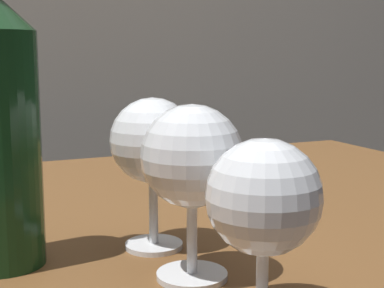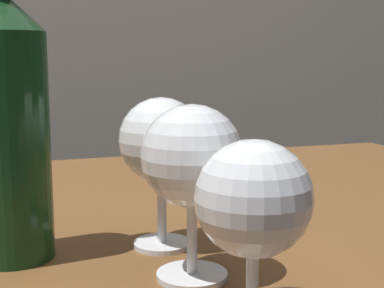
{
  "view_description": "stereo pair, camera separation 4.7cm",
  "coord_description": "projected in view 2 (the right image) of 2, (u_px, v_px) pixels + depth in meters",
  "views": [
    {
      "loc": [
        -0.15,
        -0.62,
        0.93
      ],
      "look_at": [
        0.04,
        -0.19,
        0.85
      ],
      "focal_mm": 53.21,
      "sensor_mm": 36.0,
      "label": 1
    },
    {
      "loc": [
        -0.1,
        -0.63,
        0.93
      ],
      "look_at": [
        0.04,
        -0.19,
        0.85
      ],
      "focal_mm": 53.21,
      "sensor_mm": 36.0,
      "label": 2
    }
  ],
  "objects": [
    {
      "name": "wine_glass_port",
      "position": [
        161.0,
        144.0,
        0.55
      ],
      "size": [
        0.08,
        0.08,
        0.15
      ],
      "color": "white",
      "rests_on": "dining_table"
    },
    {
      "name": "wine_bottle",
      "position": [
        8.0,
        121.0,
        0.52
      ],
      "size": [
        0.07,
        0.07,
        0.33
      ],
      "color": "#143819",
      "rests_on": "dining_table"
    },
    {
      "name": "wine_glass_rose",
      "position": [
        192.0,
        160.0,
        0.47
      ],
      "size": [
        0.09,
        0.09,
        0.15
      ],
      "color": "white",
      "rests_on": "dining_table"
    },
    {
      "name": "wine_glass_pinot",
      "position": [
        254.0,
        204.0,
        0.4
      ],
      "size": [
        0.08,
        0.08,
        0.13
      ],
      "color": "white",
      "rests_on": "dining_table"
    }
  ]
}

